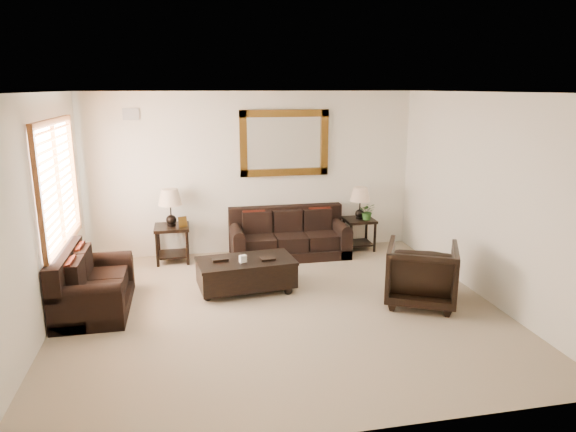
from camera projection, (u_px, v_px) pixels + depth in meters
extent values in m
cube|color=tan|center=(280.00, 309.00, 6.56)|extent=(5.50, 5.00, 0.01)
cube|color=white|center=(280.00, 92.00, 5.91)|extent=(5.50, 5.00, 0.01)
cube|color=#F0E7CE|center=(253.00, 173.00, 8.61)|extent=(5.50, 0.01, 2.70)
cube|color=#F0E7CE|center=(341.00, 280.00, 3.86)|extent=(5.50, 0.01, 2.70)
cube|color=#F0E7CE|center=(37.00, 217.00, 5.71)|extent=(0.01, 5.00, 2.70)
cube|color=#F0E7CE|center=(485.00, 197.00, 6.76)|extent=(0.01, 5.00, 2.70)
cube|color=white|center=(56.00, 185.00, 6.52)|extent=(0.01, 1.80, 1.50)
cube|color=brown|center=(52.00, 122.00, 6.33)|extent=(0.06, 1.96, 0.08)
cube|color=brown|center=(65.00, 244.00, 6.72)|extent=(0.06, 1.96, 0.08)
cube|color=brown|center=(39.00, 200.00, 5.63)|extent=(0.06, 0.08, 1.50)
cube|color=brown|center=(73.00, 173.00, 7.42)|extent=(0.06, 0.08, 1.50)
cube|color=brown|center=(59.00, 185.00, 6.52)|extent=(0.05, 0.05, 1.50)
cube|color=#4C340F|center=(284.00, 143.00, 8.56)|extent=(1.50, 0.06, 1.10)
cube|color=white|center=(284.00, 143.00, 8.58)|extent=(1.26, 0.01, 0.86)
cube|color=#999999|center=(131.00, 114.00, 7.98)|extent=(0.25, 0.02, 0.18)
cube|color=black|center=(289.00, 251.00, 8.61)|extent=(1.95, 0.84, 0.16)
cube|color=black|center=(286.00, 217.00, 8.79)|extent=(1.95, 0.19, 0.40)
cube|color=black|center=(259.00, 242.00, 8.44)|extent=(0.50, 0.69, 0.24)
cube|color=black|center=(290.00, 240.00, 8.54)|extent=(0.50, 0.69, 0.24)
cube|color=black|center=(320.00, 239.00, 8.64)|extent=(0.50, 0.69, 0.24)
cube|color=black|center=(237.00, 246.00, 8.40)|extent=(0.19, 0.84, 0.47)
cylinder|color=black|center=(237.00, 232.00, 8.34)|extent=(0.19, 0.82, 0.19)
cube|color=black|center=(340.00, 240.00, 8.74)|extent=(0.19, 0.84, 0.47)
cylinder|color=black|center=(340.00, 226.00, 8.68)|extent=(0.19, 0.82, 0.19)
cube|color=maroon|center=(254.00, 221.00, 8.52)|extent=(0.37, 0.16, 0.38)
cube|color=maroon|center=(320.00, 218.00, 8.74)|extent=(0.37, 0.16, 0.38)
cube|color=black|center=(96.00, 303.00, 6.54)|extent=(0.84, 1.42, 0.16)
cube|color=black|center=(65.00, 267.00, 6.35)|extent=(0.19, 1.42, 0.40)
cube|color=black|center=(93.00, 297.00, 6.25)|extent=(0.69, 0.49, 0.24)
cube|color=black|center=(99.00, 281.00, 6.74)|extent=(0.69, 0.49, 0.24)
cube|color=black|center=(86.00, 312.00, 5.92)|extent=(0.84, 0.19, 0.47)
cylinder|color=black|center=(84.00, 293.00, 5.86)|extent=(0.82, 0.19, 0.19)
cube|color=black|center=(102.00, 275.00, 7.08)|extent=(0.84, 0.19, 0.47)
cylinder|color=black|center=(100.00, 259.00, 7.02)|extent=(0.82, 0.19, 0.19)
cube|color=maroon|center=(74.00, 275.00, 6.10)|extent=(0.16, 0.37, 0.38)
cube|color=maroon|center=(83.00, 259.00, 6.67)|extent=(0.16, 0.37, 0.38)
cube|color=black|center=(172.00, 227.00, 8.24)|extent=(0.55, 0.55, 0.05)
cube|color=black|center=(173.00, 254.00, 8.35)|extent=(0.46, 0.46, 0.03)
cylinder|color=black|center=(157.00, 250.00, 8.05)|extent=(0.05, 0.05, 0.55)
cylinder|color=black|center=(187.00, 248.00, 8.14)|extent=(0.05, 0.05, 0.55)
cylinder|color=black|center=(159.00, 242.00, 8.49)|extent=(0.05, 0.05, 0.55)
cylinder|color=black|center=(187.00, 240.00, 8.58)|extent=(0.05, 0.05, 0.55)
sphere|color=black|center=(171.00, 220.00, 8.21)|extent=(0.17, 0.17, 0.17)
cylinder|color=black|center=(171.00, 209.00, 8.17)|extent=(0.02, 0.02, 0.36)
cone|color=tan|center=(170.00, 197.00, 8.12)|extent=(0.38, 0.38, 0.26)
cube|color=#4C340F|center=(183.00, 222.00, 8.15)|extent=(0.15, 0.10, 0.17)
cube|color=black|center=(359.00, 220.00, 8.89)|extent=(0.50, 0.50, 0.05)
cube|color=black|center=(359.00, 243.00, 8.99)|extent=(0.42, 0.42, 0.03)
cylinder|color=black|center=(351.00, 239.00, 8.71)|extent=(0.05, 0.05, 0.50)
cylinder|color=black|center=(375.00, 238.00, 8.79)|extent=(0.05, 0.05, 0.50)
cylinder|color=black|center=(343.00, 232.00, 9.11)|extent=(0.05, 0.05, 0.50)
cylinder|color=black|center=(366.00, 231.00, 9.20)|extent=(0.05, 0.05, 0.50)
sphere|color=black|center=(360.00, 214.00, 8.86)|extent=(0.15, 0.15, 0.15)
cylinder|color=black|center=(360.00, 204.00, 8.82)|extent=(0.02, 0.02, 0.33)
cone|color=tan|center=(360.00, 194.00, 8.77)|extent=(0.35, 0.35, 0.24)
sphere|color=black|center=(208.00, 297.00, 6.82)|extent=(0.12, 0.12, 0.12)
sphere|color=black|center=(288.00, 291.00, 7.03)|extent=(0.12, 0.12, 0.12)
sphere|color=black|center=(206.00, 283.00, 7.30)|extent=(0.12, 0.12, 0.12)
sphere|color=black|center=(281.00, 278.00, 7.51)|extent=(0.12, 0.12, 0.12)
cube|color=black|center=(246.00, 272.00, 7.11)|extent=(1.36, 0.83, 0.36)
cube|color=black|center=(246.00, 261.00, 7.07)|extent=(1.39, 0.85, 0.04)
cube|color=black|center=(220.00, 259.00, 7.04)|extent=(0.23, 0.17, 0.03)
cube|color=black|center=(268.00, 259.00, 7.08)|extent=(0.21, 0.16, 0.02)
cube|color=white|center=(243.00, 259.00, 6.95)|extent=(0.11, 0.09, 0.10)
imported|color=black|center=(422.00, 271.00, 6.65)|extent=(1.14, 1.11, 0.89)
imported|color=#27501B|center=(367.00, 213.00, 8.79)|extent=(0.34, 0.36, 0.23)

